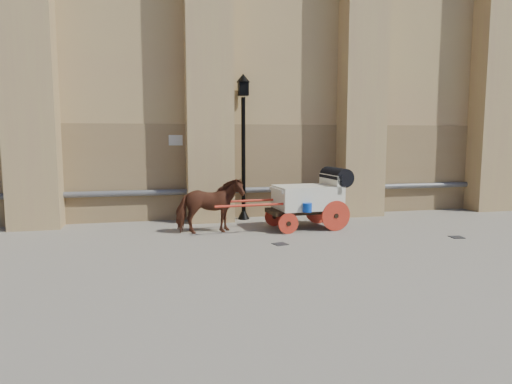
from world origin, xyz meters
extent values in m
plane|color=slate|center=(0.00, 0.00, 0.00)|extent=(90.00, 90.00, 0.00)
cube|color=olive|center=(2.00, 4.15, 1.50)|extent=(44.00, 0.35, 3.00)
cylinder|color=#59595B|center=(2.00, 3.88, 0.90)|extent=(42.00, 0.18, 0.18)
cube|color=beige|center=(-2.00, 3.97, 2.50)|extent=(0.42, 0.04, 0.32)
imported|color=brown|center=(-1.24, 1.77, 0.75)|extent=(1.83, 0.94, 1.50)
cube|color=black|center=(1.47, 1.85, 0.52)|extent=(2.13, 1.09, 0.11)
cube|color=beige|center=(1.57, 1.85, 0.89)|extent=(1.87, 1.30, 0.66)
cube|color=beige|center=(2.27, 1.90, 1.27)|extent=(0.22, 1.18, 0.52)
cube|color=beige|center=(0.77, 1.80, 1.13)|extent=(0.40, 1.06, 0.09)
cylinder|color=black|center=(2.46, 1.92, 1.46)|extent=(0.61, 1.21, 0.53)
cylinder|color=red|center=(2.22, 1.32, 0.42)|extent=(0.85, 0.12, 0.85)
cylinder|color=red|center=(2.14, 2.48, 0.42)|extent=(0.85, 0.12, 0.85)
cylinder|color=red|center=(0.81, 1.21, 0.28)|extent=(0.57, 0.10, 0.56)
cylinder|color=red|center=(0.73, 2.38, 0.28)|extent=(0.57, 0.10, 0.56)
cylinder|color=red|center=(-0.05, 1.31, 0.80)|extent=(2.26, 0.23, 0.07)
cylinder|color=red|center=(-0.11, 2.16, 0.80)|extent=(2.26, 0.23, 0.07)
cylinder|color=#0A3BB1|center=(1.33, 1.18, 0.71)|extent=(0.24, 0.24, 0.24)
cylinder|color=black|center=(0.07, 3.68, 1.91)|extent=(0.13, 0.13, 3.82)
cone|color=black|center=(0.07, 3.68, 0.19)|extent=(0.38, 0.38, 0.38)
cube|color=black|center=(0.07, 3.68, 4.09)|extent=(0.30, 0.30, 0.45)
cone|color=black|center=(0.07, 3.68, 4.40)|extent=(0.42, 0.42, 0.25)
cube|color=black|center=(0.27, 0.09, 0.01)|extent=(0.39, 0.39, 0.01)
cube|color=black|center=(4.96, -0.19, 0.01)|extent=(0.35, 0.35, 0.01)
camera|label=1|loc=(-2.71, -10.37, 2.60)|focal=32.00mm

